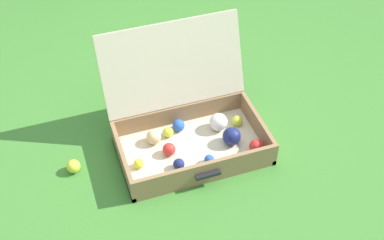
% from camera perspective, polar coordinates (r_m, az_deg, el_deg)
% --- Properties ---
extents(ground_plane, '(16.00, 16.00, 0.00)m').
position_cam_1_polar(ground_plane, '(2.35, -2.45, -3.03)').
color(ground_plane, '#3D7A2D').
extents(open_suitcase, '(0.65, 0.56, 0.48)m').
position_cam_1_polar(open_suitcase, '(2.30, -0.37, -0.33)').
color(open_suitcase, beige).
rests_on(open_suitcase, ground).
extents(stray_ball_on_grass, '(0.06, 0.06, 0.06)m').
position_cam_1_polar(stray_ball_on_grass, '(2.29, -12.99, -4.94)').
color(stray_ball_on_grass, '#CCDB38').
rests_on(stray_ball_on_grass, ground).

